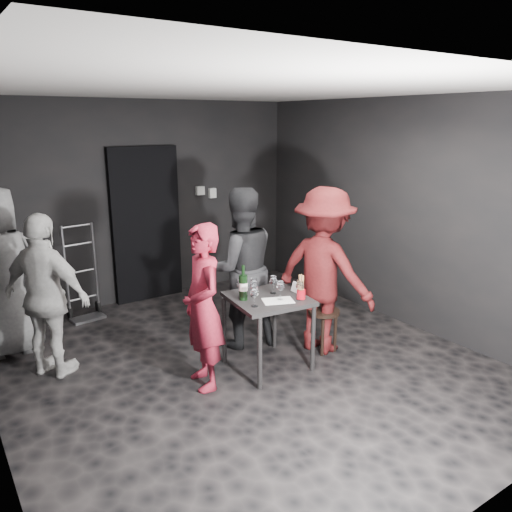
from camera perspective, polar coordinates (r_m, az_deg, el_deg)
floor at (r=5.24m, az=-1.45°, el=-12.33°), size 4.50×5.00×0.02m
ceiling at (r=4.65m, az=-1.69°, el=18.62°), size 4.50×5.00×0.02m
wall_back at (r=6.97m, az=-12.79°, el=6.00°), size 4.50×0.04×2.70m
wall_front at (r=3.07m, az=24.72°, el=-6.76°), size 4.50×0.04×2.70m
wall_right at (r=6.25m, az=16.14°, el=4.74°), size 0.04×5.00×2.70m
doorway at (r=6.97m, az=-12.46°, el=3.50°), size 0.95×0.10×2.10m
wallbox_upper at (r=7.26m, az=-6.40°, el=7.43°), size 0.12×0.06×0.12m
wallbox_lower at (r=7.36m, az=-5.01°, el=7.18°), size 0.10×0.06×0.14m
hand_truck at (r=6.69m, az=-18.99°, el=-4.89°), size 0.40×0.34×1.20m
tasting_table at (r=4.95m, az=1.39°, el=-5.76°), size 0.72×0.72×0.75m
stool at (r=5.44m, az=7.75°, el=-7.09°), size 0.33×0.33×0.47m
server_red at (r=4.59m, az=-6.10°, el=-5.51°), size 0.47×0.64×1.61m
woman_black at (r=5.37m, az=-1.87°, el=0.13°), size 1.10×0.78×2.05m
man_maroon at (r=5.28m, az=7.84°, el=-0.02°), size 1.01×1.48×2.10m
bystander_cream at (r=5.13m, az=-22.85°, el=-3.69°), size 0.99×1.10×1.73m
bystander_grey at (r=5.74m, az=-27.23°, el=0.04°), size 1.09×0.63×2.18m
tasting_mat at (r=4.81m, az=2.54°, el=-5.12°), size 0.34×0.29×0.00m
wine_glass_a at (r=4.63m, az=-0.16°, el=-4.54°), size 0.09×0.09×0.22m
wine_glass_b at (r=4.86m, az=-1.74°, el=-3.60°), size 0.10×0.10×0.21m
wine_glass_c at (r=4.90m, az=-0.25°, el=-3.49°), size 0.09×0.09×0.20m
wine_glass_d at (r=4.81m, az=2.79°, el=-3.85°), size 0.10×0.10×0.21m
wine_glass_e at (r=4.83m, az=5.04°, el=-3.77°), size 0.11×0.11×0.21m
wine_glass_f at (r=4.98m, az=1.99°, el=-3.18°), size 0.09×0.09×0.20m
wine_bottle at (r=4.80m, az=-1.46°, el=-3.52°), size 0.08×0.08×0.35m
breadstick_cup at (r=4.85m, az=5.19°, el=-3.58°), size 0.08×0.08×0.26m
reserved_card at (r=5.04m, az=4.63°, el=-3.62°), size 0.08×0.14×0.10m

